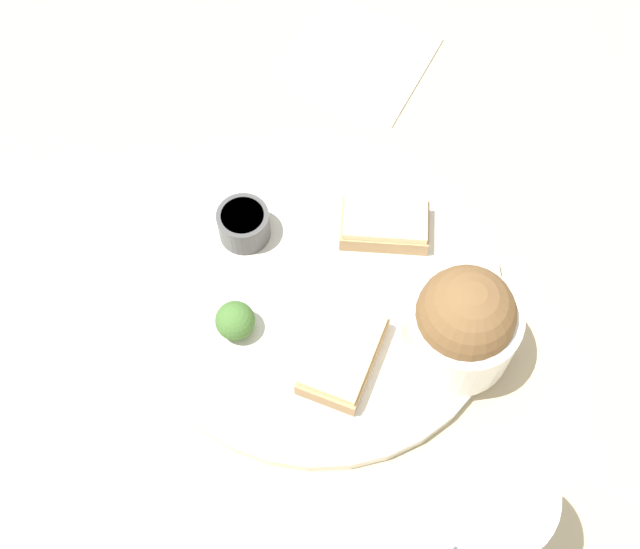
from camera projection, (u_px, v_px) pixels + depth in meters
ground_plane at (320, 292)px, 0.73m from camera, size 4.00×4.00×0.00m
dinner_plate at (320, 288)px, 0.72m from camera, size 0.33×0.33×0.01m
salad_bowl at (463, 323)px, 0.65m from camera, size 0.09×0.09×0.10m
sauce_ramekin at (244, 223)px, 0.72m from camera, size 0.05×0.05×0.03m
cheese_toast_near at (343, 354)px, 0.67m from camera, size 0.10×0.09×0.03m
cheese_toast_far at (385, 224)px, 0.73m from camera, size 0.09×0.09×0.03m
wine_glass at (479, 511)px, 0.51m from camera, size 0.08×0.08×0.18m
garnish at (234, 318)px, 0.68m from camera, size 0.03×0.03×0.03m
napkin at (360, 59)px, 0.85m from camera, size 0.19×0.19×0.01m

